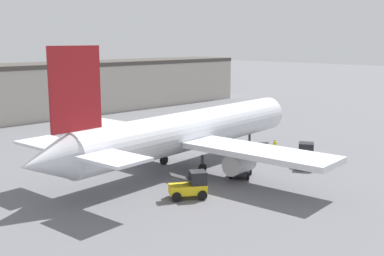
# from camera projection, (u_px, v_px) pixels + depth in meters

# --- Properties ---
(ground_plane) EXTENTS (400.00, 400.00, 0.00)m
(ground_plane) POSITION_uv_depth(u_px,v_px,m) (192.00, 166.00, 48.66)
(ground_plane) COLOR slate
(airplane) EXTENTS (36.77, 31.67, 12.12)m
(airplane) POSITION_uv_depth(u_px,v_px,m) (186.00, 132.00, 47.27)
(airplane) COLOR silver
(airplane) RESTS_ON ground_plane
(ground_crew_worker) EXTENTS (0.39, 0.39, 1.78)m
(ground_crew_worker) POSITION_uv_depth(u_px,v_px,m) (275.00, 147.00, 52.89)
(ground_crew_worker) COLOR #1E2338
(ground_crew_worker) RESTS_ON ground_plane
(baggage_tug) EXTENTS (2.95, 2.77, 1.94)m
(baggage_tug) POSITION_uv_depth(u_px,v_px,m) (241.00, 167.00, 44.80)
(baggage_tug) COLOR #2D2D33
(baggage_tug) RESTS_ON ground_plane
(belt_loader_truck) EXTENTS (3.34, 3.01, 2.18)m
(belt_loader_truck) POSITION_uv_depth(u_px,v_px,m) (190.00, 185.00, 38.58)
(belt_loader_truck) COLOR yellow
(belt_loader_truck) RESTS_ON ground_plane
(pushback_tug) EXTENTS (3.82, 3.25, 2.27)m
(pushback_tug) POSITION_uv_depth(u_px,v_px,m) (306.00, 156.00, 48.24)
(pushback_tug) COLOR #B2B2B7
(pushback_tug) RESTS_ON ground_plane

